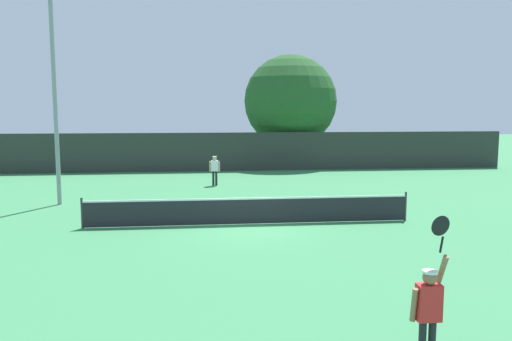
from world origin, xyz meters
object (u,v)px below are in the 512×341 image
(parked_car_far, at_px, (301,149))
(parked_car_mid, at_px, (249,150))
(tennis_ball, at_px, (308,203))
(parked_car_near, at_px, (117,153))
(player_receiving, at_px, (215,168))
(large_tree, at_px, (290,101))
(player_serving, at_px, (429,304))
(light_pole, at_px, (54,80))

(parked_car_far, bearing_deg, parked_car_mid, -169.14)
(tennis_ball, bearing_deg, parked_car_near, 120.84)
(parked_car_near, bearing_deg, player_receiving, -68.94)
(parked_car_near, bearing_deg, large_tree, -21.84)
(tennis_ball, relative_size, parked_car_near, 0.02)
(player_serving, xyz_separation_m, parked_car_far, (4.82, 34.54, -0.29))
(light_pole, distance_m, parked_car_mid, 21.25)
(player_receiving, xyz_separation_m, parked_car_far, (7.60, 14.59, -0.19))
(tennis_ball, bearing_deg, parked_car_far, 79.63)
(player_serving, bearing_deg, player_receiving, 97.94)
(parked_car_near, xyz_separation_m, parked_car_mid, (10.24, 0.82, 0.00))
(player_receiving, height_order, parked_car_near, parked_car_near)
(player_serving, relative_size, parked_car_far, 0.57)
(large_tree, distance_m, parked_car_near, 13.81)
(tennis_ball, distance_m, large_tree, 16.10)
(tennis_ball, distance_m, parked_car_mid, 19.27)
(player_receiving, bearing_deg, parked_car_near, -60.65)
(large_tree, height_order, parked_car_far, large_tree)
(large_tree, bearing_deg, parked_car_mid, 124.06)
(player_serving, height_order, parked_car_mid, player_serving)
(player_serving, height_order, parked_car_near, player_serving)
(player_serving, bearing_deg, parked_car_mid, 89.42)
(player_serving, relative_size, player_receiving, 1.55)
(player_receiving, bearing_deg, player_serving, 97.94)
(player_receiving, distance_m, light_pole, 9.39)
(player_serving, xyz_separation_m, player_receiving, (-2.78, 19.94, -0.10))
(player_serving, distance_m, parked_car_far, 34.87)
(player_serving, height_order, tennis_ball, player_serving)
(player_receiving, bearing_deg, large_tree, -121.17)
(player_receiving, relative_size, large_tree, 0.20)
(light_pole, xyz_separation_m, parked_car_mid, (9.96, 18.21, -4.54))
(tennis_ball, bearing_deg, light_pole, 174.55)
(light_pole, bearing_deg, parked_car_near, 90.92)
(large_tree, bearing_deg, parked_car_far, 70.10)
(light_pole, bearing_deg, player_receiving, 34.70)
(parked_car_near, relative_size, parked_car_far, 1.03)
(parked_car_near, distance_m, parked_car_mid, 10.27)
(player_receiving, relative_size, tennis_ball, 23.26)
(light_pole, height_order, parked_car_mid, light_pole)
(large_tree, bearing_deg, parked_car_near, 166.45)
(light_pole, height_order, parked_car_near, light_pole)
(parked_car_near, xyz_separation_m, parked_car_far, (14.72, 1.94, 0.00))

